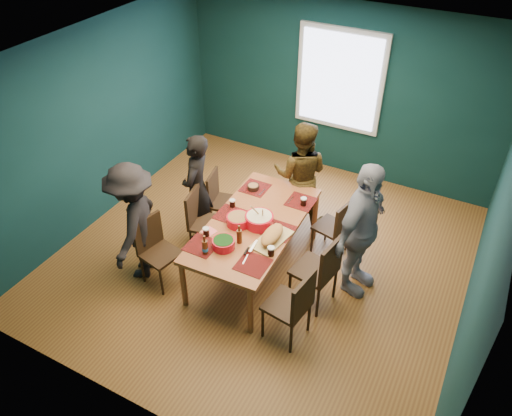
{
  "coord_description": "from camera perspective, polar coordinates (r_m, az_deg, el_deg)",
  "views": [
    {
      "loc": [
        2.19,
        -4.38,
        4.51
      ],
      "look_at": [
        0.05,
        -0.31,
        1.02
      ],
      "focal_mm": 35.0,
      "sensor_mm": 36.0,
      "label": 1
    }
  ],
  "objects": [
    {
      "name": "cutting_board",
      "position": [
        5.7,
        1.83,
        -3.21
      ],
      "size": [
        0.35,
        0.68,
        0.15
      ],
      "rotation": [
        0.0,
        0.0,
        -0.16
      ],
      "color": "tan",
      "rests_on": "dining_table"
    },
    {
      "name": "chair_left_near",
      "position": [
        6.15,
        -11.48,
        -4.24
      ],
      "size": [
        0.48,
        0.48,
        0.9
      ],
      "rotation": [
        0.0,
        0.0,
        -0.21
      ],
      "color": "#311F10",
      "rests_on": "floor"
    },
    {
      "name": "chair_left_far",
      "position": [
        6.86,
        -4.17,
        1.29
      ],
      "size": [
        0.47,
        0.47,
        0.87
      ],
      "rotation": [
        0.0,
        0.0,
        0.21
      ],
      "color": "#311F10",
      "rests_on": "floor"
    },
    {
      "name": "cola_glass_b",
      "position": [
        5.52,
        1.72,
        -4.91
      ],
      "size": [
        0.08,
        0.08,
        0.11
      ],
      "color": "black",
      "rests_on": "dining_table"
    },
    {
      "name": "chair_right_far",
      "position": [
        6.47,
        9.21,
        -1.87
      ],
      "size": [
        0.46,
        0.46,
        0.85
      ],
      "rotation": [
        0.0,
        0.0,
        -0.23
      ],
      "color": "#311F10",
      "rests_on": "floor"
    },
    {
      "name": "napkin_c",
      "position": [
        5.41,
        -0.29,
        -6.86
      ],
      "size": [
        0.14,
        0.14,
        0.0
      ],
      "primitive_type": "cube",
      "rotation": [
        0.0,
        0.0,
        0.06
      ],
      "color": "#FF6B73",
      "rests_on": "dining_table"
    },
    {
      "name": "person_near_left",
      "position": [
        6.12,
        -13.73,
        -1.61
      ],
      "size": [
        0.88,
        1.15,
        1.58
      ],
      "primitive_type": "imported",
      "rotation": [
        0.0,
        0.0,
        5.04
      ],
      "color": "black",
      "rests_on": "floor"
    },
    {
      "name": "person_back",
      "position": [
        6.83,
        5.1,
        3.81
      ],
      "size": [
        0.88,
        0.76,
        1.56
      ],
      "primitive_type": "imported",
      "rotation": [
        0.0,
        0.0,
        3.4
      ],
      "color": "black",
      "rests_on": "floor"
    },
    {
      "name": "bowl_dumpling",
      "position": [
        5.91,
        0.37,
        -1.35
      ],
      "size": [
        0.34,
        0.34,
        0.32
      ],
      "color": "red",
      "rests_on": "dining_table"
    },
    {
      "name": "chair_right_near",
      "position": [
        5.35,
        4.4,
        -10.76
      ],
      "size": [
        0.49,
        0.49,
        0.95
      ],
      "rotation": [
        0.0,
        0.0,
        -0.14
      ],
      "color": "#311F10",
      "rests_on": "floor"
    },
    {
      "name": "napkin_a",
      "position": [
        5.93,
        3.55,
        -2.21
      ],
      "size": [
        0.13,
        0.13,
        0.0
      ],
      "primitive_type": "cube",
      "rotation": [
        0.0,
        0.0,
        -0.08
      ],
      "color": "#FF6B73",
      "rests_on": "dining_table"
    },
    {
      "name": "chair_left_mid",
      "position": [
        6.47,
        -6.29,
        -1.04
      ],
      "size": [
        0.49,
        0.49,
        0.92
      ],
      "rotation": [
        0.0,
        0.0,
        0.19
      ],
      "color": "#311F10",
      "rests_on": "floor"
    },
    {
      "name": "room",
      "position": [
        6.03,
        2.16,
        5.67
      ],
      "size": [
        5.01,
        5.01,
        2.71
      ],
      "color": "#92602A",
      "rests_on": "ground"
    },
    {
      "name": "cola_glass_d",
      "position": [
        6.22,
        -2.71,
        0.58
      ],
      "size": [
        0.07,
        0.07,
        0.1
      ],
      "color": "black",
      "rests_on": "dining_table"
    },
    {
      "name": "bowl_herbs",
      "position": [
        5.62,
        -3.74,
        -4.04
      ],
      "size": [
        0.26,
        0.26,
        0.11
      ],
      "color": "red",
      "rests_on": "dining_table"
    },
    {
      "name": "beer_bottle_a",
      "position": [
        5.55,
        -5.85,
        -4.47
      ],
      "size": [
        0.07,
        0.07,
        0.25
      ],
      "color": "#48200C",
      "rests_on": "dining_table"
    },
    {
      "name": "dining_table",
      "position": [
        6.04,
        -0.22,
        -2.2
      ],
      "size": [
        1.07,
        2.03,
        0.76
      ],
      "rotation": [
        0.0,
        0.0,
        0.04
      ],
      "color": "#A45831",
      "rests_on": "floor"
    },
    {
      "name": "person_right",
      "position": [
        5.81,
        11.92,
        -2.56
      ],
      "size": [
        0.61,
        1.09,
        1.76
      ],
      "primitive_type": "imported",
      "rotation": [
        0.0,
        0.0,
        1.39
      ],
      "color": "white",
      "rests_on": "floor"
    },
    {
      "name": "napkin_b",
      "position": [
        5.89,
        -5.39,
        -2.69
      ],
      "size": [
        0.18,
        0.18,
        0.0
      ],
      "primitive_type": "cube",
      "rotation": [
        0.0,
        0.0,
        -0.28
      ],
      "color": "#FF6B73",
      "rests_on": "dining_table"
    },
    {
      "name": "bowl_salad",
      "position": [
        5.94,
        -2.05,
        -1.37
      ],
      "size": [
        0.28,
        0.28,
        0.12
      ],
      "color": "red",
      "rests_on": "dining_table"
    },
    {
      "name": "cola_glass_c",
      "position": [
        6.26,
        5.46,
        0.78
      ],
      "size": [
        0.08,
        0.08,
        0.11
      ],
      "color": "black",
      "rests_on": "dining_table"
    },
    {
      "name": "cola_glass_a",
      "position": [
        5.8,
        -5.72,
        -2.7
      ],
      "size": [
        0.08,
        0.08,
        0.11
      ],
      "color": "black",
      "rests_on": "dining_table"
    },
    {
      "name": "beer_bottle_b",
      "position": [
        5.66,
        -1.92,
        -3.2
      ],
      "size": [
        0.06,
        0.06,
        0.24
      ],
      "color": "#48200C",
      "rests_on": "dining_table"
    },
    {
      "name": "person_far_left",
      "position": [
        6.58,
        -6.75,
        2.2
      ],
      "size": [
        0.49,
        0.63,
        1.55
      ],
      "primitive_type": "imported",
      "rotation": [
        0.0,
        0.0,
        4.94
      ],
      "color": "black",
      "rests_on": "floor"
    },
    {
      "name": "small_bowl",
      "position": [
        6.53,
        -0.33,
        2.41
      ],
      "size": [
        0.16,
        0.16,
        0.07
      ],
      "color": "black",
      "rests_on": "dining_table"
    },
    {
      "name": "chair_right_mid",
      "position": [
        5.72,
        7.51,
        -6.75
      ],
      "size": [
        0.52,
        0.52,
        1.0
      ],
      "rotation": [
        0.0,
        0.0,
        -0.17
      ],
      "color": "#311F10",
      "rests_on": "floor"
    }
  ]
}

